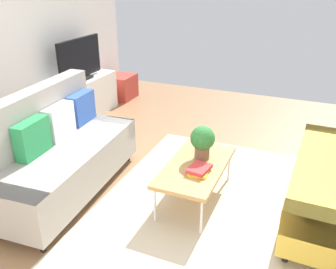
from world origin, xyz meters
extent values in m
plane|color=#936B47|center=(0.00, 0.00, 0.00)|extent=(7.68, 7.68, 0.00)
cube|color=beige|center=(0.00, -0.18, 0.01)|extent=(2.90, 2.20, 0.01)
cube|color=gray|center=(-0.35, 1.37, 0.32)|extent=(1.95, 0.97, 0.44)
cube|color=gray|center=(-0.38, 1.69, 0.82)|extent=(1.91, 0.33, 0.56)
cube|color=gray|center=(0.49, 1.43, 0.43)|extent=(0.26, 0.85, 0.22)
cube|color=gray|center=(-1.20, 1.31, 0.43)|extent=(0.26, 0.85, 0.22)
cylinder|color=black|center=(0.54, 1.09, 0.05)|extent=(0.05, 0.05, 0.10)
cylinder|color=black|center=(-1.20, 0.97, 0.05)|extent=(0.05, 0.05, 0.10)
cylinder|color=black|center=(0.49, 1.77, 0.05)|extent=(0.05, 0.05, 0.10)
cube|color=#3359B2|center=(0.31, 1.56, 0.72)|extent=(0.41, 0.17, 0.36)
cube|color=white|center=(-0.14, 1.53, 0.72)|extent=(0.41, 0.17, 0.36)
cube|color=#288C4C|center=(-0.59, 1.50, 0.72)|extent=(0.41, 0.17, 0.36)
cylinder|color=black|center=(-0.51, -0.96, 0.05)|extent=(0.05, 0.05, 0.10)
cylinder|color=black|center=(1.23, -1.01, 0.05)|extent=(0.05, 0.05, 0.10)
cube|color=#B7844C|center=(0.05, 0.02, 0.40)|extent=(1.10, 0.56, 0.04)
cylinder|color=silver|center=(-0.45, 0.25, 0.19)|extent=(0.02, 0.02, 0.38)
cylinder|color=silver|center=(0.55, 0.25, 0.19)|extent=(0.02, 0.02, 0.38)
cylinder|color=silver|center=(-0.45, -0.21, 0.19)|extent=(0.02, 0.02, 0.38)
cylinder|color=silver|center=(0.55, -0.21, 0.19)|extent=(0.02, 0.02, 0.38)
cube|color=silver|center=(1.55, 2.46, 0.32)|extent=(1.40, 0.44, 0.64)
cube|color=black|center=(1.55, 2.44, 0.66)|extent=(0.36, 0.20, 0.04)
cube|color=black|center=(1.55, 2.44, 0.98)|extent=(1.00, 0.05, 0.60)
cube|color=#B2382D|center=(2.65, 2.36, 0.22)|extent=(0.52, 0.40, 0.44)
cylinder|color=brown|center=(0.20, 0.01, 0.49)|extent=(0.15, 0.15, 0.13)
sphere|color=#2D7233|center=(0.20, 0.01, 0.65)|extent=(0.25, 0.25, 0.25)
cube|color=gold|center=(-0.09, -0.06, 0.43)|extent=(0.25, 0.20, 0.02)
cube|color=red|center=(-0.09, -0.06, 0.46)|extent=(0.26, 0.21, 0.04)
cylinder|color=#4C72B2|center=(0.97, 2.51, 0.72)|extent=(0.08, 0.08, 0.17)
cylinder|color=#3359B2|center=(1.11, 2.42, 0.72)|extent=(0.06, 0.06, 0.16)
camera|label=1|loc=(-3.00, -0.96, 2.21)|focal=38.58mm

